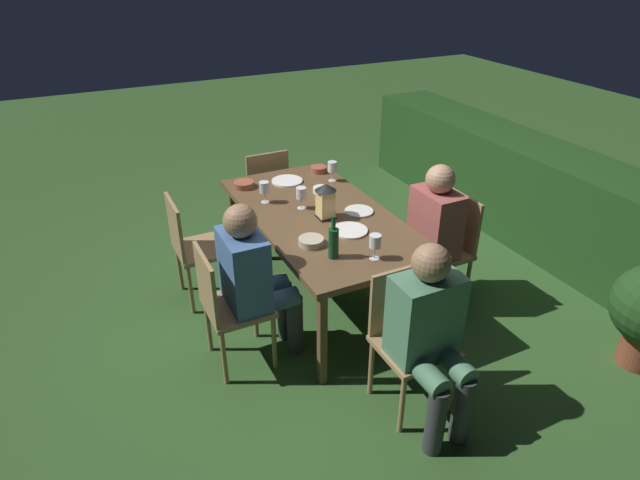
% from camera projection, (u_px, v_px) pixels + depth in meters
% --- Properties ---
extents(ground_plane, '(16.00, 16.00, 0.00)m').
position_uv_depth(ground_plane, '(320.00, 297.00, 4.34)').
color(ground_plane, '#2D5123').
extents(dining_table, '(1.87, 0.96, 0.75)m').
position_uv_depth(dining_table, '(320.00, 220.00, 4.00)').
color(dining_table, brown).
rests_on(dining_table, ground).
extents(chair_head_near, '(0.40, 0.42, 0.87)m').
position_uv_depth(chair_head_near, '(264.00, 189.00, 5.03)').
color(chair_head_near, '#9E7A51').
rests_on(chair_head_near, ground).
extents(chair_side_left_b, '(0.42, 0.40, 0.87)m').
position_uv_depth(chair_side_left_b, '(227.00, 303.00, 3.43)').
color(chair_side_left_b, '#9E7A51').
rests_on(chair_side_left_b, ground).
extents(person_in_blue, '(0.38, 0.47, 1.15)m').
position_uv_depth(person_in_blue, '(254.00, 276.00, 3.44)').
color(person_in_blue, '#426699').
rests_on(person_in_blue, ground).
extents(chair_head_far, '(0.40, 0.42, 0.87)m').
position_uv_depth(chair_head_far, '(408.00, 333.00, 3.17)').
color(chair_head_far, '#9E7A51').
rests_on(chair_head_far, ground).
extents(person_in_green, '(0.48, 0.38, 1.15)m').
position_uv_depth(person_in_green, '(431.00, 332.00, 2.94)').
color(person_in_green, '#4C7A5B').
rests_on(person_in_green, ground).
extents(chair_side_right_b, '(0.42, 0.40, 0.87)m').
position_uv_depth(chair_side_right_b, '(446.00, 244.00, 4.11)').
color(chair_side_right_b, '#9E7A51').
rests_on(chair_side_right_b, ground).
extents(person_in_rust, '(0.38, 0.47, 1.15)m').
position_uv_depth(person_in_rust, '(427.00, 232.00, 3.96)').
color(person_in_rust, '#9E4C47').
rests_on(person_in_rust, ground).
extents(chair_side_left_a, '(0.42, 0.40, 0.87)m').
position_uv_depth(chair_side_left_a, '(193.00, 245.00, 4.09)').
color(chair_side_left_a, '#9E7A51').
rests_on(chair_side_left_a, ground).
extents(lantern_centerpiece, '(0.15, 0.15, 0.27)m').
position_uv_depth(lantern_centerpiece, '(326.00, 199.00, 3.84)').
color(lantern_centerpiece, black).
rests_on(lantern_centerpiece, dining_table).
extents(green_bottle_on_table, '(0.07, 0.07, 0.29)m').
position_uv_depth(green_bottle_on_table, '(333.00, 242.00, 3.37)').
color(green_bottle_on_table, '#144723').
rests_on(green_bottle_on_table, dining_table).
extents(wine_glass_a, '(0.08, 0.08, 0.17)m').
position_uv_depth(wine_glass_a, '(264.00, 188.00, 4.09)').
color(wine_glass_a, silver).
rests_on(wine_glass_a, dining_table).
extents(wine_glass_b, '(0.08, 0.08, 0.17)m').
position_uv_depth(wine_glass_b, '(301.00, 194.00, 3.99)').
color(wine_glass_b, silver).
rests_on(wine_glass_b, dining_table).
extents(wine_glass_c, '(0.08, 0.08, 0.17)m').
position_uv_depth(wine_glass_c, '(375.00, 242.00, 3.35)').
color(wine_glass_c, silver).
rests_on(wine_glass_c, dining_table).
extents(wine_glass_d, '(0.08, 0.08, 0.17)m').
position_uv_depth(wine_glass_d, '(332.00, 168.00, 4.46)').
color(wine_glass_d, silver).
rests_on(wine_glass_d, dining_table).
extents(plate_a, '(0.25, 0.25, 0.01)m').
position_uv_depth(plate_a, '(350.00, 230.00, 3.72)').
color(plate_a, white).
rests_on(plate_a, dining_table).
extents(plate_b, '(0.26, 0.26, 0.01)m').
position_uv_depth(plate_b, '(287.00, 181.00, 4.49)').
color(plate_b, white).
rests_on(plate_b, dining_table).
extents(plate_c, '(0.21, 0.21, 0.01)m').
position_uv_depth(plate_c, '(359.00, 211.00, 3.99)').
color(plate_c, silver).
rests_on(plate_c, dining_table).
extents(bowl_olives, '(0.13, 0.13, 0.04)m').
position_uv_depth(bowl_olives, '(321.00, 190.00, 4.29)').
color(bowl_olives, silver).
rests_on(bowl_olives, dining_table).
extents(bowl_bread, '(0.17, 0.17, 0.05)m').
position_uv_depth(bowl_bread, '(311.00, 241.00, 3.55)').
color(bowl_bread, '#BCAD8E').
rests_on(bowl_bread, dining_table).
extents(bowl_salad, '(0.14, 0.14, 0.05)m').
position_uv_depth(bowl_salad, '(319.00, 169.00, 4.67)').
color(bowl_salad, '#9E5138').
rests_on(bowl_salad, dining_table).
extents(bowl_dip, '(0.16, 0.16, 0.05)m').
position_uv_depth(bowl_dip, '(244.00, 184.00, 4.38)').
color(bowl_dip, '#9E5138').
rests_on(bowl_dip, dining_table).
extents(hedge_backdrop, '(4.50, 0.63, 0.90)m').
position_uv_depth(hedge_backdrop, '(537.00, 195.00, 4.98)').
color(hedge_backdrop, '#1E4219').
rests_on(hedge_backdrop, ground).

